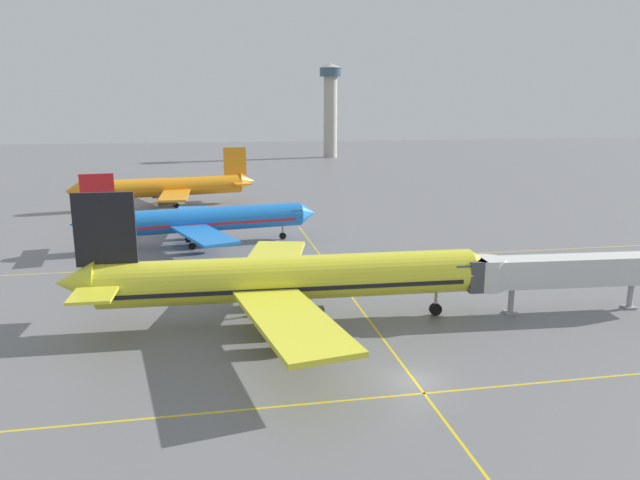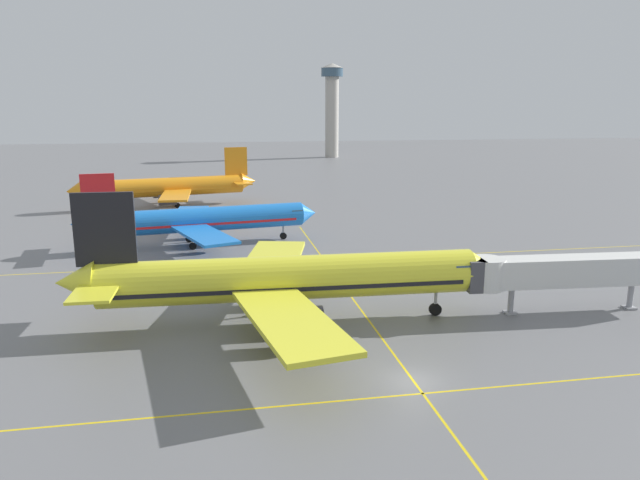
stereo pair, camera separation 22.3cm
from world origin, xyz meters
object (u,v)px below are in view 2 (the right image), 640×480
object	(u,v)px
airliner_third_row	(167,187)
jet_bridge	(550,272)
control_tower	(332,103)
airliner_second_row	(199,220)
airliner_front_gate	(285,279)

from	to	relation	value
airliner_third_row	jet_bridge	size ratio (longest dim) A/B	1.84
jet_bridge	control_tower	xyz separation A→B (m)	(14.91, 179.71, 16.77)
airliner_second_row	airliner_front_gate	bearing A→B (deg)	-76.02
airliner_front_gate	control_tower	world-z (taller)	control_tower
jet_bridge	airliner_third_row	bearing A→B (deg)	120.00
control_tower	airliner_front_gate	bearing A→B (deg)	-102.71
jet_bridge	control_tower	bearing A→B (deg)	85.26
airliner_second_row	airliner_third_row	size ratio (longest dim) A/B	0.95
airliner_third_row	control_tower	xyz separation A→B (m)	(55.33, 109.69, 16.94)
airliner_second_row	jet_bridge	world-z (taller)	airliner_second_row
airliner_third_row	control_tower	world-z (taller)	control_tower
airliner_second_row	control_tower	bearing A→B (deg)	71.51
airliner_second_row	airliner_third_row	xyz separation A→B (m)	(-6.85, 35.25, 0.22)
airliner_second_row	airliner_third_row	bearing A→B (deg)	101.00
airliner_front_gate	airliner_second_row	size ratio (longest dim) A/B	1.16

